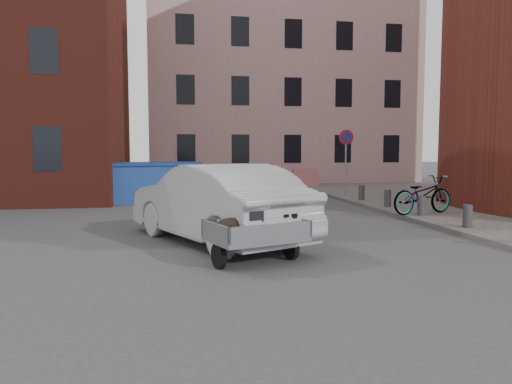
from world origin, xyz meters
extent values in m
plane|color=#38383A|center=(0.00, 0.00, 0.00)|extent=(120.00, 120.00, 0.00)
cube|color=#BD9291|center=(6.00, 22.00, 7.00)|extent=(16.00, 8.00, 14.00)
cylinder|color=gray|center=(6.00, 9.50, 1.42)|extent=(0.07, 0.07, 2.60)
cylinder|color=red|center=(6.00, 9.48, 2.47)|extent=(0.60, 0.03, 0.60)
cylinder|color=navy|center=(6.00, 9.46, 2.47)|extent=(0.44, 0.03, 0.44)
cylinder|color=#3A3A3D|center=(6.00, 1.20, 0.40)|extent=(0.22, 0.22, 0.55)
cylinder|color=#3A3A3D|center=(6.00, 3.40, 0.40)|extent=(0.22, 0.22, 0.55)
cylinder|color=#3A3A3D|center=(6.00, 5.60, 0.40)|extent=(0.22, 0.22, 0.55)
cylinder|color=#3A3A3D|center=(6.00, 7.80, 0.40)|extent=(0.22, 0.22, 0.55)
cube|color=red|center=(2.50, 15.00, 0.50)|extent=(1.30, 0.18, 1.00)
cube|color=red|center=(4.20, 15.00, 0.50)|extent=(1.30, 0.18, 1.00)
cube|color=red|center=(5.90, 15.00, 0.50)|extent=(1.30, 0.18, 1.00)
cylinder|color=black|center=(-0.29, -1.37, 0.22)|extent=(0.24, 0.45, 0.44)
cylinder|color=black|center=(1.07, -0.90, 0.22)|extent=(0.24, 0.45, 0.44)
cube|color=slate|center=(0.39, -1.14, 0.46)|extent=(1.87, 1.56, 0.08)
cube|color=slate|center=(-0.35, -1.39, 0.64)|extent=(0.39, 1.05, 0.28)
cube|color=slate|center=(1.13, -0.88, 0.64)|extent=(0.39, 1.05, 0.28)
cube|color=slate|center=(0.22, -0.63, 0.64)|extent=(1.53, 0.55, 0.28)
cube|color=slate|center=(0.56, -1.64, 0.64)|extent=(1.53, 0.55, 0.28)
cube|color=slate|center=(0.10, -0.28, 0.40)|extent=(0.30, 0.69, 0.06)
cube|color=#172338|center=(0.42, -1.07, 0.85)|extent=(0.43, 0.52, 0.70)
cube|color=black|center=(0.89, -1.07, 0.62)|extent=(0.57, 0.70, 0.25)
ellipsoid|color=black|center=(-0.07, -1.34, 0.68)|extent=(0.68, 0.53, 0.36)
cube|color=black|center=(0.30, -1.43, 0.74)|extent=(0.32, 0.26, 0.48)
ellipsoid|color=#1726AD|center=(0.23, -0.82, 0.62)|extent=(0.44, 0.40, 0.24)
cube|color=black|center=(0.84, -1.14, 0.81)|extent=(0.24, 0.29, 0.13)
cube|color=black|center=(1.01, -1.08, 0.81)|extent=(0.24, 0.29, 0.13)
cube|color=navy|center=(-1.70, 9.94, 0.69)|extent=(3.73, 2.41, 1.38)
cube|color=navy|center=(-1.70, 9.94, 1.43)|extent=(3.87, 2.55, 0.11)
imported|color=#AEB1B6|center=(-0.11, 1.01, 0.85)|extent=(3.76, 5.43, 1.70)
imported|color=black|center=(6.20, 3.73, 0.68)|extent=(2.25, 1.29, 1.12)
camera|label=1|loc=(-1.16, -9.60, 2.02)|focal=35.00mm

